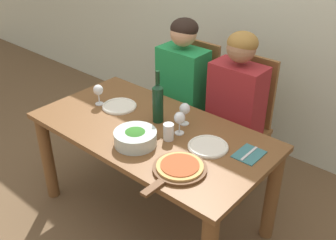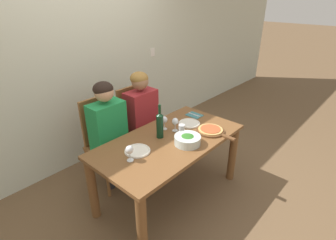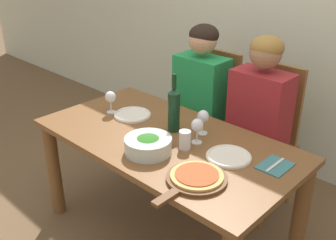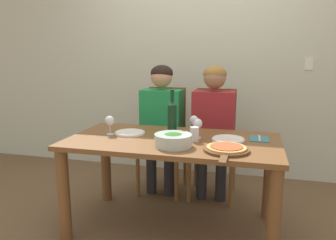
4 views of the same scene
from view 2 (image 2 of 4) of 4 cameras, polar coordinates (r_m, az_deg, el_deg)
ground_plane at (r=3.08m, az=0.26°, el=-15.92°), size 40.00×40.00×0.00m
back_wall at (r=3.42m, az=-17.28°, el=12.92°), size 10.00×0.06×2.70m
dining_table at (r=2.72m, az=0.29°, el=-6.62°), size 1.57×0.82×0.72m
chair_left at (r=3.09m, az=-13.71°, el=-4.10°), size 0.42×0.42×1.02m
chair_right at (r=3.35m, az=-6.84°, el=-1.02°), size 0.42×0.42×1.02m
person_woman at (r=2.91m, az=-12.80°, el=-1.26°), size 0.47×0.51×1.25m
person_man at (r=3.18m, az=-5.62°, el=1.75°), size 0.47×0.51×1.25m
wine_bottle at (r=2.62m, az=-1.78°, el=-0.98°), size 0.07×0.07×0.36m
broccoli_bowl at (r=2.56m, az=4.26°, el=-4.33°), size 0.26×0.26×0.09m
dinner_plate_left at (r=2.47m, az=-6.66°, el=-6.64°), size 0.24×0.24×0.02m
dinner_plate_right at (r=2.96m, az=4.65°, el=-0.70°), size 0.24×0.24×0.02m
pizza_on_board at (r=2.82m, az=9.36°, el=-2.26°), size 0.30×0.44×0.04m
wine_glass_left at (r=2.30m, az=-8.37°, el=-6.58°), size 0.07×0.07×0.15m
wine_glass_right at (r=2.79m, az=-0.83°, el=-0.09°), size 0.07×0.07×0.15m
wine_glass_centre at (r=2.76m, az=1.57°, el=-0.45°), size 0.07×0.07×0.15m
water_tumbler at (r=2.72m, az=3.00°, el=-2.07°), size 0.07×0.07×0.11m
fork_on_napkin at (r=3.17m, az=5.77°, el=1.07°), size 0.14×0.18×0.01m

